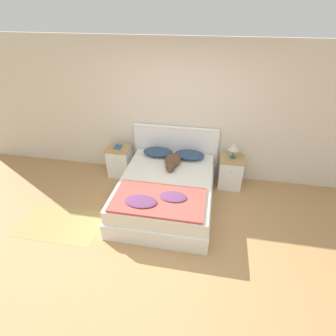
# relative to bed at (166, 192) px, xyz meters

# --- Properties ---
(ground_plane) EXTENTS (16.00, 16.00, 0.00)m
(ground_plane) POSITION_rel_bed_xyz_m (0.09, -1.05, -0.26)
(ground_plane) COLOR tan
(wall_back) EXTENTS (9.00, 0.06, 2.55)m
(wall_back) POSITION_rel_bed_xyz_m (0.09, 1.08, 1.02)
(wall_back) COLOR beige
(wall_back) RESTS_ON ground_plane
(bed) EXTENTS (1.55, 1.98, 0.52)m
(bed) POSITION_rel_bed_xyz_m (0.00, 0.00, 0.00)
(bed) COLOR white
(bed) RESTS_ON ground_plane
(headboard) EXTENTS (1.63, 0.06, 1.04)m
(headboard) POSITION_rel_bed_xyz_m (0.00, 1.01, 0.28)
(headboard) COLOR white
(headboard) RESTS_ON ground_plane
(nightstand_left) EXTENTS (0.44, 0.40, 0.60)m
(nightstand_left) POSITION_rel_bed_xyz_m (-1.08, 0.76, 0.05)
(nightstand_left) COLOR white
(nightstand_left) RESTS_ON ground_plane
(nightstand_right) EXTENTS (0.44, 0.40, 0.60)m
(nightstand_right) POSITION_rel_bed_xyz_m (1.08, 0.76, 0.05)
(nightstand_right) COLOR white
(nightstand_right) RESTS_ON ground_plane
(pillow_left) EXTENTS (0.56, 0.34, 0.13)m
(pillow_left) POSITION_rel_bed_xyz_m (-0.30, 0.77, 0.33)
(pillow_left) COLOR navy
(pillow_left) RESTS_ON bed
(pillow_right) EXTENTS (0.56, 0.34, 0.13)m
(pillow_right) POSITION_rel_bed_xyz_m (0.30, 0.77, 0.33)
(pillow_right) COLOR navy
(pillow_right) RESTS_ON bed
(quilt) EXTENTS (1.36, 0.76, 0.07)m
(quilt) POSITION_rel_bed_xyz_m (-0.01, -0.57, 0.29)
(quilt) COLOR #BC4C42
(quilt) RESTS_ON bed
(dog) EXTENTS (0.28, 0.64, 0.17)m
(dog) POSITION_rel_bed_xyz_m (0.03, 0.47, 0.35)
(dog) COLOR brown
(dog) RESTS_ON bed
(book_stack) EXTENTS (0.14, 0.21, 0.05)m
(book_stack) POSITION_rel_bed_xyz_m (-1.08, 0.72, 0.37)
(book_stack) COLOR gold
(book_stack) RESTS_ON nightstand_left
(table_lamp) EXTENTS (0.21, 0.21, 0.30)m
(table_lamp) POSITION_rel_bed_xyz_m (1.08, 0.78, 0.57)
(table_lamp) COLOR #336B4C
(table_lamp) RESTS_ON nightstand_right
(rug) EXTENTS (1.28, 0.77, 0.00)m
(rug) POSITION_rel_bed_xyz_m (-1.56, -0.79, -0.25)
(rug) COLOR tan
(rug) RESTS_ON ground_plane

